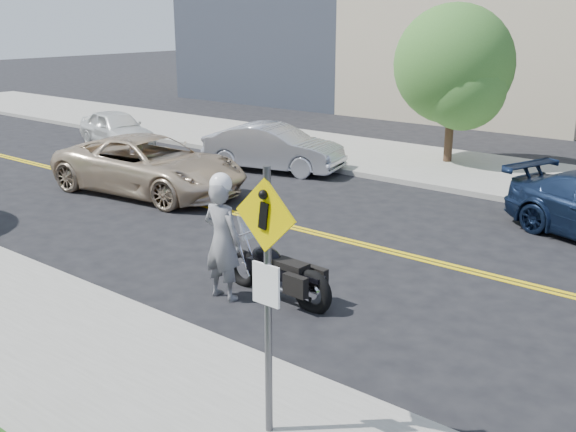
% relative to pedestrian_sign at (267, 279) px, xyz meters
% --- Properties ---
extents(ground_plane, '(120.00, 120.00, 0.00)m').
position_rel_pedestrian_sign_xyz_m(ground_plane, '(-4.20, 6.31, -1.96)').
color(ground_plane, black).
rests_on(ground_plane, ground).
extents(sidewalk_far, '(60.00, 5.00, 0.15)m').
position_rel_pedestrian_sign_xyz_m(sidewalk_far, '(-4.20, 13.81, -1.89)').
color(sidewalk_far, '#9E9B91').
rests_on(sidewalk_far, ground_plane).
extents(pedestrian_sign, '(0.78, 0.08, 3.00)m').
position_rel_pedestrian_sign_xyz_m(pedestrian_sign, '(0.00, 0.00, 0.00)').
color(pedestrian_sign, '#4C4C51').
rests_on(pedestrian_sign, sidewalk_near).
extents(motorcyclist, '(0.75, 0.51, 2.16)m').
position_rel_pedestrian_sign_xyz_m(motorcyclist, '(-3.19, 2.56, -0.89)').
color(motorcyclist, silver).
rests_on(motorcyclist, ground).
extents(motorcycle, '(2.26, 0.79, 1.36)m').
position_rel_pedestrian_sign_xyz_m(motorcycle, '(-2.50, 3.13, -1.28)').
color(motorcycle, black).
rests_on(motorcycle, ground).
extents(suv, '(5.67, 3.12, 1.50)m').
position_rel_pedestrian_sign_xyz_m(suv, '(-9.56, 6.31, -1.21)').
color(suv, beige).
rests_on(suv, ground).
extents(parked_car_white, '(4.00, 2.29, 1.28)m').
position_rel_pedestrian_sign_xyz_m(parked_car_white, '(-15.69, 9.87, -1.32)').
color(parked_car_white, white).
rests_on(parked_car_white, ground).
extents(parked_car_silver, '(4.49, 2.51, 1.40)m').
position_rel_pedestrian_sign_xyz_m(parked_car_silver, '(-8.76, 10.42, -1.26)').
color(parked_car_silver, '#B4B6BD').
rests_on(parked_car_silver, ground).
extents(tree_far_a, '(3.61, 3.61, 4.93)m').
position_rel_pedestrian_sign_xyz_m(tree_far_a, '(-4.94, 14.35, 1.16)').
color(tree_far_a, '#382619').
rests_on(tree_far_a, ground).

